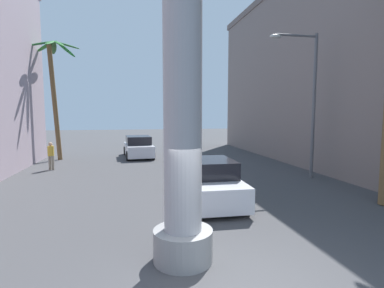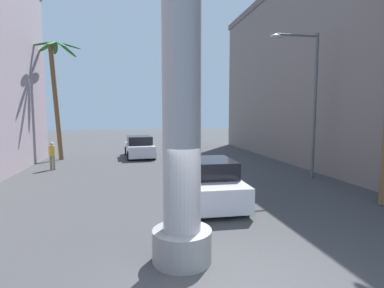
{
  "view_description": "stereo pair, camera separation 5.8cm",
  "coord_description": "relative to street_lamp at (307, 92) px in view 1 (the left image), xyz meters",
  "views": [
    {
      "loc": [
        -1.97,
        -4.69,
        3.21
      ],
      "look_at": [
        0.0,
        4.85,
        2.22
      ],
      "focal_mm": 28.0,
      "sensor_mm": 36.0,
      "label": 1
    },
    {
      "loc": [
        -1.91,
        -4.7,
        3.21
      ],
      "look_at": [
        0.0,
        4.85,
        2.22
      ],
      "focal_mm": 28.0,
      "sensor_mm": 36.0,
      "label": 2
    }
  ],
  "objects": [
    {
      "name": "palm_tree_far_left",
      "position": [
        -13.43,
        8.63,
        1.2
      ],
      "size": [
        3.31,
        3.28,
        8.1
      ],
      "color": "brown",
      "rests_on": "ground"
    },
    {
      "name": "car_lead",
      "position": [
        -5.73,
        -2.64,
        -3.57
      ],
      "size": [
        2.14,
        5.08,
        1.56
      ],
      "color": "black",
      "rests_on": "ground"
    },
    {
      "name": "building_right",
      "position": [
        5.12,
        2.6,
        1.78
      ],
      "size": [
        7.57,
        28.17,
        12.09
      ],
      "color": "slate",
      "rests_on": "ground"
    },
    {
      "name": "ground_plane",
      "position": [
        -6.52,
        1.38,
        -4.27
      ],
      "size": [
        94.56,
        94.56,
        0.0
      ],
      "primitive_type": "plane",
      "color": "#424244"
    },
    {
      "name": "street_lamp",
      "position": [
        0.0,
        0.0,
        0.0
      ],
      "size": [
        2.5,
        0.28,
        7.05
      ],
      "color": "#59595E",
      "rests_on": "ground"
    },
    {
      "name": "pedestrian_far_left",
      "position": [
        -12.95,
        4.87,
        -3.34
      ],
      "size": [
        0.45,
        0.45,
        1.6
      ],
      "color": "gray",
      "rests_on": "ground"
    },
    {
      "name": "car_far",
      "position": [
        -7.93,
        9.11,
        -3.54
      ],
      "size": [
        2.23,
        4.4,
        1.56
      ],
      "color": "black",
      "rests_on": "ground"
    }
  ]
}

